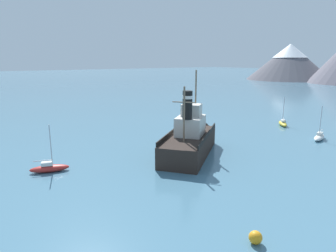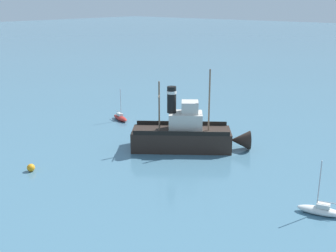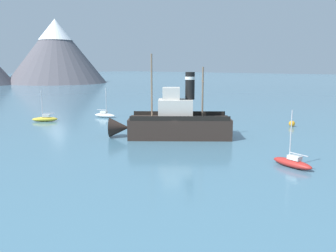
{
  "view_description": "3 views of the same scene",
  "coord_description": "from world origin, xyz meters",
  "px_view_note": "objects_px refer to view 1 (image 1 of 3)",
  "views": [
    {
      "loc": [
        27.29,
        -22.19,
        11.19
      ],
      "look_at": [
        -1.0,
        -1.71,
        3.38
      ],
      "focal_mm": 32.0,
      "sensor_mm": 36.0,
      "label": 1
    },
    {
      "loc": [
        39.88,
        29.91,
        17.72
      ],
      "look_at": [
        2.54,
        -1.06,
        3.07
      ],
      "focal_mm": 45.0,
      "sensor_mm": 36.0,
      "label": 2
    },
    {
      "loc": [
        -32.64,
        -24.91,
        8.69
      ],
      "look_at": [
        -1.29,
        -0.26,
        1.75
      ],
      "focal_mm": 38.0,
      "sensor_mm": 36.0,
      "label": 3
    }
  ],
  "objects_px": {
    "sailboat_white": "(319,137)",
    "mooring_buoy": "(255,237)",
    "old_tugboat": "(190,139)",
    "sailboat_yellow": "(283,123)",
    "sailboat_red": "(49,168)"
  },
  "relations": [
    {
      "from": "sailboat_yellow",
      "to": "mooring_buoy",
      "type": "distance_m",
      "value": 36.76
    },
    {
      "from": "old_tugboat",
      "to": "sailboat_yellow",
      "type": "xyz_separation_m",
      "value": [
        -2.63,
        23.02,
        -1.4
      ]
    },
    {
      "from": "sailboat_white",
      "to": "mooring_buoy",
      "type": "height_order",
      "value": "sailboat_white"
    },
    {
      "from": "old_tugboat",
      "to": "sailboat_white",
      "type": "height_order",
      "value": "old_tugboat"
    },
    {
      "from": "sailboat_yellow",
      "to": "mooring_buoy",
      "type": "relative_size",
      "value": 5.82
    },
    {
      "from": "sailboat_white",
      "to": "mooring_buoy",
      "type": "bearing_deg",
      "value": -69.15
    },
    {
      "from": "old_tugboat",
      "to": "sailboat_white",
      "type": "bearing_deg",
      "value": 72.68
    },
    {
      "from": "sailboat_yellow",
      "to": "sailboat_white",
      "type": "bearing_deg",
      "value": -25.62
    },
    {
      "from": "sailboat_white",
      "to": "mooring_buoy",
      "type": "xyz_separation_m",
      "value": [
        10.43,
        -27.4,
        -0.01
      ]
    },
    {
      "from": "mooring_buoy",
      "to": "sailboat_red",
      "type": "bearing_deg",
      "value": -160.71
    },
    {
      "from": "sailboat_red",
      "to": "mooring_buoy",
      "type": "relative_size",
      "value": 5.82
    },
    {
      "from": "sailboat_white",
      "to": "sailboat_yellow",
      "type": "bearing_deg",
      "value": 154.38
    },
    {
      "from": "old_tugboat",
      "to": "sailboat_yellow",
      "type": "bearing_deg",
      "value": 96.5
    },
    {
      "from": "sailboat_yellow",
      "to": "sailboat_red",
      "type": "distance_m",
      "value": 38.53
    },
    {
      "from": "sailboat_yellow",
      "to": "sailboat_red",
      "type": "xyz_separation_m",
      "value": [
        -1.11,
        -38.51,
        0.0
      ]
    }
  ]
}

